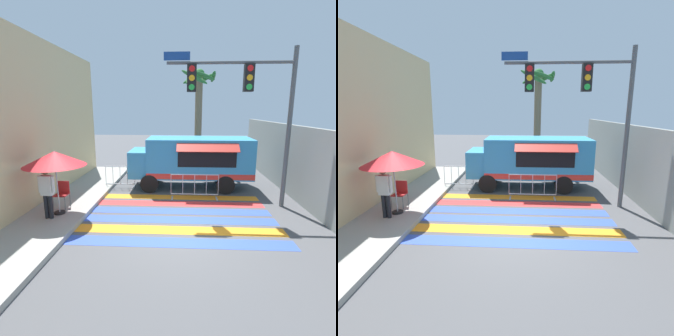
{
  "view_description": "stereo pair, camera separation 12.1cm",
  "coord_description": "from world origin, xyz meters",
  "views": [
    {
      "loc": [
        0.12,
        -7.3,
        3.56
      ],
      "look_at": [
        -0.46,
        2.9,
        1.27
      ],
      "focal_mm": 28.0,
      "sensor_mm": 36.0,
      "label": 1
    },
    {
      "loc": [
        0.24,
        -7.3,
        3.56
      ],
      "look_at": [
        -0.46,
        2.9,
        1.27
      ],
      "focal_mm": 28.0,
      "sensor_mm": 36.0,
      "label": 2
    }
  ],
  "objects": [
    {
      "name": "ground_plane",
      "position": [
        0.0,
        0.0,
        0.0
      ],
      "size": [
        60.0,
        60.0,
        0.0
      ],
      "primitive_type": "plane",
      "color": "#4C4C4F"
    },
    {
      "name": "sidewalk_left",
      "position": [
        -5.29,
        0.0,
        0.08
      ],
      "size": [
        4.4,
        16.0,
        0.16
      ],
      "color": "#99968E",
      "rests_on": "ground_plane"
    },
    {
      "name": "concrete_wall_right",
      "position": [
        4.72,
        3.0,
        1.47
      ],
      "size": [
        0.2,
        16.0,
        2.94
      ],
      "color": "gray",
      "rests_on": "ground_plane"
    },
    {
      "name": "crosswalk_painted",
      "position": [
        0.0,
        1.13,
        0.0
      ],
      "size": [
        6.4,
        4.36,
        0.01
      ],
      "color": "#334FB2",
      "rests_on": "ground_plane"
    },
    {
      "name": "food_truck",
      "position": [
        0.45,
        4.55,
        1.37
      ],
      "size": [
        5.44,
        2.5,
        2.31
      ],
      "color": "#338CBF",
      "rests_on": "ground_plane"
    },
    {
      "name": "traffic_signal_pole",
      "position": [
        2.37,
        2.23,
        3.99
      ],
      "size": [
        4.5,
        0.29,
        5.62
      ],
      "color": "#515456",
      "rests_on": "ground_plane"
    },
    {
      "name": "patio_umbrella",
      "position": [
        -3.97,
        0.71,
        2.02
      ],
      "size": [
        1.97,
        1.97,
        2.11
      ],
      "color": "black",
      "rests_on": "sidewalk_left"
    },
    {
      "name": "folding_chair",
      "position": [
        -4.13,
        1.34,
        0.71
      ],
      "size": [
        0.44,
        0.44,
        0.92
      ],
      "rotation": [
        0.0,
        0.0,
        -0.32
      ],
      "color": "#4C4C51",
      "rests_on": "sidewalk_left"
    },
    {
      "name": "vendor_person",
      "position": [
        -4.11,
        0.31,
        1.09
      ],
      "size": [
        0.53,
        0.22,
        1.65
      ],
      "rotation": [
        0.0,
        0.0,
        -0.15
      ],
      "color": "black",
      "rests_on": "sidewalk_left"
    },
    {
      "name": "barricade_front",
      "position": [
        0.62,
        2.92,
        0.5
      ],
      "size": [
        1.94,
        0.44,
        1.02
      ],
      "color": "#B7BABF",
      "rests_on": "ground_plane"
    },
    {
      "name": "barricade_side",
      "position": [
        -2.75,
        4.25,
        0.48
      ],
      "size": [
        1.37,
        0.44,
        1.02
      ],
      "color": "#B7BABF",
      "rests_on": "ground_plane"
    },
    {
      "name": "palm_tree",
      "position": [
        1.04,
        8.62,
        3.86
      ],
      "size": [
        2.08,
        2.26,
        5.85
      ],
      "color": "#7A664C",
      "rests_on": "ground_plane"
    }
  ]
}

